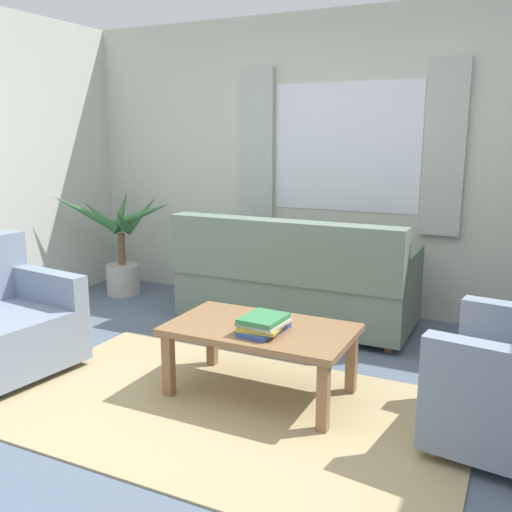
% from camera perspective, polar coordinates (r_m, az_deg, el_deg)
% --- Properties ---
extents(ground_plane, '(6.24, 6.24, 0.00)m').
position_cam_1_polar(ground_plane, '(3.39, -3.18, -15.28)').
color(ground_plane, slate).
extents(wall_back, '(5.32, 0.12, 2.60)m').
position_cam_1_polar(wall_back, '(5.11, 9.16, 9.08)').
color(wall_back, beige).
rests_on(wall_back, ground_plane).
extents(window_with_curtains, '(1.98, 0.07, 1.40)m').
position_cam_1_polar(window_with_curtains, '(5.02, 8.94, 10.75)').
color(window_with_curtains, white).
extents(area_rug, '(2.68, 1.60, 0.01)m').
position_cam_1_polar(area_rug, '(3.38, -3.18, -15.19)').
color(area_rug, tan).
rests_on(area_rug, ground_plane).
extents(couch, '(1.90, 0.82, 0.92)m').
position_cam_1_polar(couch, '(4.65, 3.81, -2.73)').
color(couch, slate).
rests_on(couch, ground_plane).
extents(coffee_table, '(1.10, 0.64, 0.44)m').
position_cam_1_polar(coffee_table, '(3.41, 0.47, -8.02)').
color(coffee_table, olive).
rests_on(coffee_table, ground_plane).
extents(book_stack_on_table, '(0.26, 0.34, 0.10)m').
position_cam_1_polar(book_stack_on_table, '(3.28, 0.76, -6.90)').
color(book_stack_on_table, '#335199').
rests_on(book_stack_on_table, coffee_table).
extents(potted_plant, '(1.09, 1.03, 1.07)m').
position_cam_1_polar(potted_plant, '(5.72, -13.45, 0.95)').
color(potted_plant, '#B7B2A8').
rests_on(potted_plant, ground_plane).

